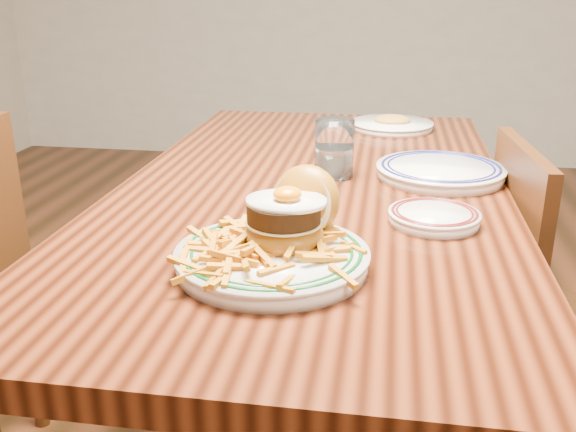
% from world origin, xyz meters
% --- Properties ---
extents(table, '(0.85, 1.60, 0.75)m').
position_xyz_m(table, '(0.00, 0.00, 0.66)').
color(table, black).
rests_on(table, floor).
extents(chair_right, '(0.43, 0.43, 0.85)m').
position_xyz_m(chair_right, '(0.56, 0.00, 0.46)').
color(chair_right, '#3B1D0C').
rests_on(chair_right, floor).
extents(main_plate, '(0.31, 0.33, 0.15)m').
position_xyz_m(main_plate, '(-0.00, -0.44, 0.79)').
color(main_plate, white).
rests_on(main_plate, table).
extents(side_plate, '(0.17, 0.18, 0.03)m').
position_xyz_m(side_plate, '(0.25, -0.21, 0.77)').
color(side_plate, white).
rests_on(side_plate, table).
extents(rear_plate, '(0.29, 0.29, 0.03)m').
position_xyz_m(rear_plate, '(0.28, 0.09, 0.77)').
color(rear_plate, white).
rests_on(rear_plate, table).
extents(water_glass, '(0.09, 0.09, 0.13)m').
position_xyz_m(water_glass, '(0.04, 0.06, 0.81)').
color(water_glass, white).
rests_on(water_glass, table).
extents(far_plate, '(0.25, 0.25, 0.04)m').
position_xyz_m(far_plate, '(0.17, 0.59, 0.76)').
color(far_plate, white).
rests_on(far_plate, table).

